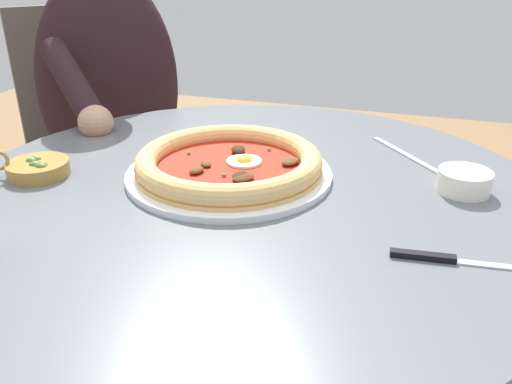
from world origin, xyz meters
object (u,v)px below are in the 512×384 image
object	(u,v)px
diner_person	(119,162)
pizza_on_plate	(229,165)
dining_table	(249,259)
fork_utensil	(405,154)
ramekin_capers	(464,180)
steak_knife	(448,259)
cafe_chair_diner	(102,139)
olive_pan	(37,168)

from	to	relation	value
diner_person	pizza_on_plate	bearing A→B (deg)	-41.05
dining_table	fork_utensil	xyz separation A→B (m)	(0.22, 0.21, 0.14)
dining_table	ramekin_capers	xyz separation A→B (m)	(0.31, 0.08, 0.15)
pizza_on_plate	diner_person	xyz separation A→B (m)	(-0.49, 0.42, -0.22)
steak_knife	cafe_chair_diner	distance (m)	1.17
fork_utensil	diner_person	distance (m)	0.81
pizza_on_plate	olive_pan	size ratio (longest dim) A/B	2.86
fork_utensil	ramekin_capers	bearing A→B (deg)	-55.06
fork_utensil	pizza_on_plate	bearing A→B (deg)	-144.72
steak_knife	olive_pan	world-z (taller)	olive_pan
steak_knife	cafe_chair_diner	world-z (taller)	cafe_chair_diner
ramekin_capers	dining_table	bearing A→B (deg)	-165.83
steak_knife	ramekin_capers	bearing A→B (deg)	84.05
olive_pan	diner_person	distance (m)	0.59
dining_table	diner_person	size ratio (longest dim) A/B	0.79
pizza_on_plate	diner_person	bearing A→B (deg)	138.95
steak_knife	olive_pan	distance (m)	0.63
olive_pan	dining_table	bearing A→B (deg)	11.22
dining_table	olive_pan	world-z (taller)	olive_pan
ramekin_capers	olive_pan	world-z (taller)	olive_pan
fork_utensil	olive_pan	bearing A→B (deg)	-153.58
ramekin_capers	olive_pan	distance (m)	0.67
pizza_on_plate	olive_pan	distance (m)	0.31
dining_table	fork_utensil	size ratio (longest dim) A/B	6.12
dining_table	olive_pan	bearing A→B (deg)	-168.78
pizza_on_plate	diner_person	distance (m)	0.68
diner_person	cafe_chair_diner	size ratio (longest dim) A/B	1.30
diner_person	steak_knife	bearing A→B (deg)	-35.36
dining_table	fork_utensil	world-z (taller)	fork_utensil
pizza_on_plate	steak_knife	distance (m)	0.37
cafe_chair_diner	ramekin_capers	bearing A→B (deg)	-26.07
dining_table	pizza_on_plate	size ratio (longest dim) A/B	2.83
olive_pan	ramekin_capers	bearing A→B (deg)	12.65
ramekin_capers	diner_person	world-z (taller)	diner_person
dining_table	diner_person	xyz separation A→B (m)	(-0.53, 0.45, -0.06)
diner_person	olive_pan	bearing A→B (deg)	-69.88
steak_knife	fork_utensil	size ratio (longest dim) A/B	1.25
steak_knife	olive_pan	xyz separation A→B (m)	(-0.63, 0.07, 0.01)
pizza_on_plate	ramekin_capers	size ratio (longest dim) A/B	4.16
dining_table	steak_knife	bearing A→B (deg)	-24.64
pizza_on_plate	steak_knife	world-z (taller)	pizza_on_plate
steak_knife	cafe_chair_diner	bearing A→B (deg)	143.89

